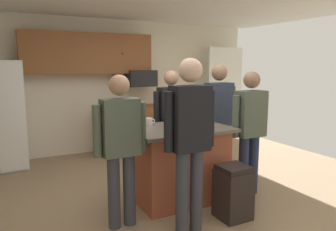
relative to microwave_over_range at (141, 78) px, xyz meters
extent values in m
plane|color=#937A5B|center=(-0.60, -2.50, -1.45)|extent=(7.04, 7.04, 0.00)
cube|color=beige|center=(-0.60, 0.30, -0.15)|extent=(6.40, 0.10, 2.60)
cube|color=white|center=(2.00, -0.10, -0.35)|extent=(0.90, 0.06, 2.00)
cube|color=brown|center=(-1.00, 0.10, 0.47)|extent=(2.40, 0.35, 0.75)
sphere|color=#4C3823|center=(-0.40, -0.09, 0.48)|extent=(0.04, 0.04, 0.04)
cube|color=brown|center=(0.00, -0.02, -1.00)|extent=(1.80, 0.60, 0.90)
sphere|color=#4C3823|center=(0.45, -0.33, -1.00)|extent=(0.04, 0.04, 0.04)
cube|color=white|center=(-2.38, -0.47, -0.56)|extent=(0.41, 0.04, 1.71)
cube|color=black|center=(0.00, 0.00, 0.00)|extent=(0.56, 0.40, 0.32)
cube|color=#9E4C33|center=(-0.54, -2.54, -1.00)|extent=(1.09, 0.75, 0.90)
cube|color=#60564C|center=(-0.54, -2.54, -0.53)|extent=(1.23, 0.89, 0.04)
cylinder|color=#232D4C|center=(0.28, -2.82, -1.05)|extent=(0.13, 0.13, 0.79)
cylinder|color=#232D4C|center=(0.45, -2.82, -1.05)|extent=(0.13, 0.13, 0.79)
cube|color=#4C5647|center=(0.37, -2.82, -0.36)|extent=(0.38, 0.22, 0.59)
sphere|color=#8C664C|center=(0.37, -2.82, 0.07)|extent=(0.21, 0.21, 0.21)
cylinder|color=#4C5647|center=(0.13, -2.82, -0.38)|extent=(0.09, 0.09, 0.53)
cylinder|color=#4C5647|center=(0.61, -2.82, -0.38)|extent=(0.09, 0.09, 0.53)
cylinder|color=#383842|center=(-1.50, -2.88, -1.06)|extent=(0.13, 0.13, 0.79)
cylinder|color=#383842|center=(-1.33, -2.88, -1.06)|extent=(0.13, 0.13, 0.79)
cube|color=#4C5647|center=(-1.41, -2.88, -0.37)|extent=(0.38, 0.22, 0.59)
sphere|color=tan|center=(-1.41, -2.88, 0.06)|extent=(0.21, 0.21, 0.21)
cylinder|color=#4C5647|center=(-1.65, -2.88, -0.39)|extent=(0.09, 0.09, 0.53)
cylinder|color=#4C5647|center=(-1.17, -2.88, -0.39)|extent=(0.09, 0.09, 0.53)
cylinder|color=#4C5166|center=(-0.34, -1.78, -1.05)|extent=(0.13, 0.13, 0.79)
cylinder|color=#4C5166|center=(-0.17, -1.78, -1.05)|extent=(0.13, 0.13, 0.79)
cube|color=black|center=(-0.25, -1.78, -0.36)|extent=(0.38, 0.22, 0.59)
sphere|color=tan|center=(-0.25, -1.78, 0.07)|extent=(0.21, 0.21, 0.21)
cylinder|color=black|center=(-0.49, -1.78, -0.38)|extent=(0.09, 0.09, 0.53)
cylinder|color=black|center=(-0.01, -1.78, -0.38)|extent=(0.09, 0.09, 0.53)
cylinder|color=#232D4C|center=(0.24, -2.18, -1.03)|extent=(0.13, 0.13, 0.83)
cylinder|color=#232D4C|center=(0.41, -2.18, -1.03)|extent=(0.13, 0.13, 0.83)
cube|color=#2D384C|center=(0.32, -2.18, -0.30)|extent=(0.38, 0.22, 0.62)
sphere|color=#8C664C|center=(0.32, -2.18, 0.15)|extent=(0.23, 0.23, 0.23)
cylinder|color=#2D384C|center=(0.08, -2.18, -0.32)|extent=(0.09, 0.09, 0.56)
cylinder|color=#2D384C|center=(0.56, -2.18, -0.32)|extent=(0.09, 0.09, 0.56)
cylinder|color=#383842|center=(-0.92, -3.30, -1.02)|extent=(0.13, 0.13, 0.87)
cylinder|color=#383842|center=(-0.75, -3.30, -1.02)|extent=(0.13, 0.13, 0.87)
cube|color=black|center=(-0.83, -3.30, -0.26)|extent=(0.38, 0.22, 0.65)
sphere|color=beige|center=(-0.83, -3.30, 0.21)|extent=(0.23, 0.23, 0.23)
cylinder|color=black|center=(-1.07, -3.30, -0.28)|extent=(0.09, 0.09, 0.58)
cylinder|color=black|center=(-0.59, -3.30, -0.28)|extent=(0.09, 0.09, 0.58)
cylinder|color=black|center=(-0.43, -2.35, -0.43)|extent=(0.07, 0.07, 0.16)
cylinder|color=white|center=(-0.68, -2.56, -0.46)|extent=(0.08, 0.08, 0.10)
torus|color=white|center=(-0.63, -2.56, -0.45)|extent=(0.06, 0.01, 0.06)
cylinder|color=white|center=(-0.81, -2.25, -0.46)|extent=(0.09, 0.09, 0.09)
torus|color=white|center=(-0.76, -2.25, -0.45)|extent=(0.06, 0.01, 0.06)
cylinder|color=black|center=(-0.71, -2.77, -0.44)|extent=(0.07, 0.07, 0.12)
cube|color=#B7B7BC|center=(-0.37, -2.59, -0.50)|extent=(0.44, 0.30, 0.02)
cube|color=#A8A8AD|center=(-0.37, -2.59, -0.48)|extent=(0.44, 0.30, 0.02)
cube|color=black|center=(-0.24, -3.27, -1.17)|extent=(0.34, 0.34, 0.55)
cube|color=black|center=(-0.24, -3.27, -0.87)|extent=(0.32, 0.32, 0.06)
camera|label=1|loc=(-2.45, -5.98, 0.26)|focal=34.32mm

